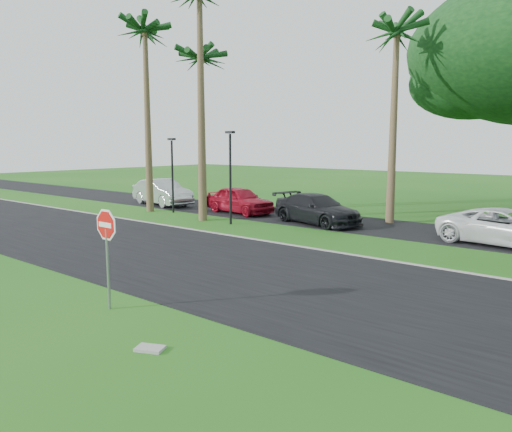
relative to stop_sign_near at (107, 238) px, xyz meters
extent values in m
plane|color=#1C5A16|center=(-0.50, 3.00, -1.77)|extent=(120.00, 120.00, 0.00)
cube|color=black|center=(-0.50, 5.00, -1.76)|extent=(120.00, 8.00, 0.02)
cube|color=black|center=(-0.50, 15.50, -1.76)|extent=(120.00, 5.00, 0.02)
cube|color=gray|center=(-0.50, 9.05, -1.74)|extent=(120.00, 0.12, 0.06)
cylinder|color=gray|center=(0.00, 0.00, -0.77)|extent=(0.07, 0.07, 2.00)
cylinder|color=white|center=(0.00, 0.00, 0.33)|extent=(1.05, 0.02, 1.05)
cylinder|color=red|center=(0.00, 0.00, 0.33)|extent=(0.90, 0.02, 0.90)
cube|color=white|center=(0.00, 0.00, 0.33)|extent=(0.50, 0.02, 0.12)
cone|color=brown|center=(-13.50, 12.00, 3.48)|extent=(0.44, 0.44, 10.50)
cone|color=brown|center=(-11.00, 14.00, 2.73)|extent=(0.44, 0.44, 9.00)
cone|color=brown|center=(-8.50, 11.50, 3.98)|extent=(0.44, 0.44, 11.50)
cone|color=brown|center=(-0.50, 17.00, 2.98)|extent=(0.44, 0.44, 9.50)
cylinder|color=black|center=(-12.00, 12.50, 0.33)|extent=(0.12, 0.12, 4.20)
cube|color=black|center=(-12.00, 12.50, 2.51)|extent=(0.45, 0.25, 0.12)
cylinder|color=black|center=(-6.50, 11.50, 0.48)|extent=(0.12, 0.12, 4.50)
cube|color=black|center=(-6.50, 11.50, 2.81)|extent=(0.45, 0.25, 0.12)
imported|color=#B6B9BD|center=(-15.27, 14.41, -0.93)|extent=(5.33, 2.64, 1.68)
imported|color=#A20D21|center=(-8.75, 14.74, -1.00)|extent=(4.72, 2.36, 1.54)
imported|color=black|center=(-3.20, 14.34, -1.03)|extent=(5.47, 3.26, 1.49)
imported|color=white|center=(5.58, 14.50, -1.05)|extent=(5.44, 2.97, 1.44)
cube|color=#999991|center=(2.74, -0.94, -1.74)|extent=(0.65, 0.55, 0.06)
camera|label=1|loc=(10.31, -6.80, 2.26)|focal=35.00mm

